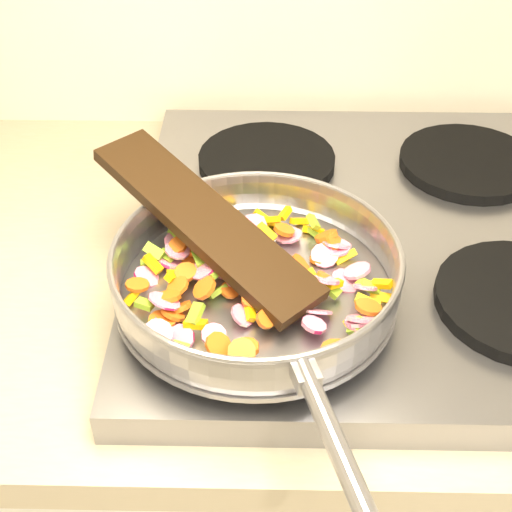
{
  "coord_description": "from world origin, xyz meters",
  "views": [
    {
      "loc": [
        -0.84,
        0.96,
        1.47
      ],
      "look_at": [
        -0.85,
        1.52,
        1.01
      ],
      "focal_mm": 50.0,
      "sensor_mm": 36.0,
      "label": 1
    }
  ],
  "objects": [
    {
      "name": "grate_br",
      "position": [
        -0.56,
        1.81,
        0.95
      ],
      "size": [
        0.19,
        0.19,
        0.02
      ],
      "primitive_type": "cylinder",
      "color": "black",
      "rests_on": "cooktop"
    },
    {
      "name": "wooden_spatula",
      "position": [
        -0.91,
        1.58,
        1.01
      ],
      "size": [
        0.27,
        0.27,
        0.08
      ],
      "primitive_type": "cube",
      "rotation": [
        0.0,
        -0.2,
        2.36
      ],
      "color": "black",
      "rests_on": "saute_pan"
    },
    {
      "name": "grate_bl",
      "position": [
        -0.84,
        1.81,
        0.95
      ],
      "size": [
        0.19,
        0.19,
        0.02
      ],
      "primitive_type": "cylinder",
      "color": "black",
      "rests_on": "cooktop"
    },
    {
      "name": "vegetable_heap",
      "position": [
        -0.86,
        1.53,
        0.98
      ],
      "size": [
        0.29,
        0.28,
        0.05
      ],
      "color": "#7FAB25",
      "rests_on": "saute_pan"
    },
    {
      "name": "grate_fl",
      "position": [
        -0.84,
        1.52,
        0.95
      ],
      "size": [
        0.19,
        0.19,
        0.02
      ],
      "primitive_type": "cylinder",
      "color": "black",
      "rests_on": "cooktop"
    },
    {
      "name": "cooktop",
      "position": [
        -0.7,
        1.67,
        0.92
      ],
      "size": [
        0.6,
        0.6,
        0.04
      ],
      "primitive_type": "cube",
      "color": "#939399",
      "rests_on": "counter_top"
    },
    {
      "name": "saute_pan",
      "position": [
        -0.85,
        1.52,
        0.99
      ],
      "size": [
        0.34,
        0.5,
        0.06
      ],
      "rotation": [
        0.0,
        0.0,
        0.29
      ],
      "color": "#9E9EA5",
      "rests_on": "grate_fl"
    }
  ]
}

